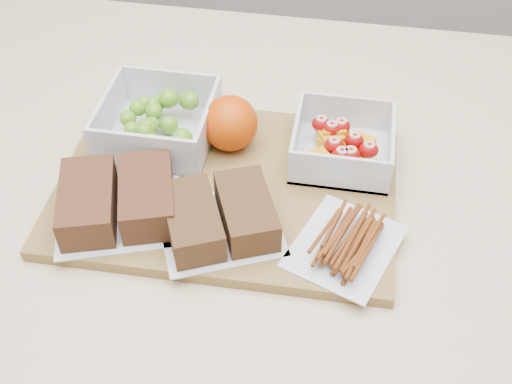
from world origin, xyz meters
TOP-DOWN VIEW (x-y plane):
  - counter at (0.00, 0.00)m, footprint 1.20×0.90m
  - cutting_board at (-0.03, 0.01)m, footprint 0.42×0.31m
  - grape_container at (-0.13, 0.08)m, footprint 0.14×0.14m
  - fruit_container at (0.11, 0.08)m, footprint 0.13×0.13m
  - orange at (-0.04, 0.08)m, footprint 0.07×0.07m
  - sandwich_bag_left at (-0.14, -0.06)m, footprint 0.18×0.17m
  - sandwich_bag_center at (-0.02, -0.07)m, footprint 0.17×0.17m
  - pretzel_bag at (0.13, -0.07)m, footprint 0.15×0.16m

SIDE VIEW (x-z plane):
  - counter at x=0.00m, z-range 0.00..0.90m
  - cutting_board at x=-0.03m, z-range 0.90..0.92m
  - pretzel_bag at x=0.13m, z-range 0.92..0.94m
  - fruit_container at x=0.11m, z-range 0.91..0.96m
  - sandwich_bag_center at x=-0.02m, z-range 0.92..0.96m
  - sandwich_bag_left at x=-0.14m, z-range 0.92..0.96m
  - grape_container at x=-0.13m, z-range 0.91..0.97m
  - orange at x=-0.04m, z-range 0.92..0.99m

